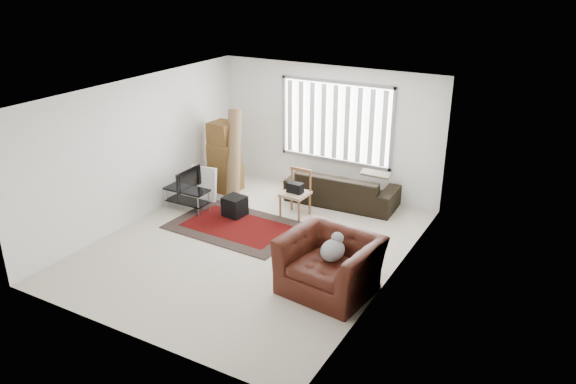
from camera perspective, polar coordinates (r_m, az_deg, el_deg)
name	(u,v)px	position (r m, az deg, el deg)	size (l,w,h in m)	color
room	(268,142)	(9.68, -2.09, 5.13)	(6.00, 6.02, 2.71)	beige
persian_rug	(236,226)	(10.63, -5.31, -3.48)	(2.46, 1.70, 0.02)	black
tv_stand	(187,194)	(11.37, -10.22, -0.25)	(0.90, 0.41, 0.45)	black
tv	(186,179)	(11.25, -10.34, 1.33)	(0.73, 0.09, 0.42)	black
subwoofer	(235,206)	(10.98, -5.44, -1.44)	(0.39, 0.39, 0.39)	black
moving_boxes	(224,159)	(12.13, -6.51, 3.33)	(0.66, 0.61, 1.51)	brown
white_flatpack	(204,184)	(11.75, -8.57, 0.83)	(0.57, 0.08, 0.72)	silver
rolled_rug	(234,154)	(11.77, -5.51, 3.87)	(0.28, 0.28, 1.84)	brown
sofa	(342,184)	(11.50, 5.52, 0.86)	(2.26, 0.98, 0.87)	black
side_chair	(296,191)	(10.85, 0.79, 0.07)	(0.52, 0.52, 0.93)	#9D8266
armchair	(330,261)	(8.42, 4.30, -6.97)	(1.49, 1.34, 1.00)	#3D150C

